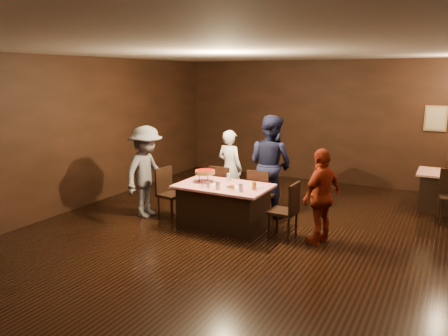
{
  "coord_description": "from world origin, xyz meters",
  "views": [
    {
      "loc": [
        2.58,
        -5.7,
        2.63
      ],
      "look_at": [
        -1.0,
        1.07,
        1.0
      ],
      "focal_mm": 35.0,
      "sensor_mm": 36.0,
      "label": 1
    }
  ],
  "objects_px": {
    "diner_grey_knit": "(146,172)",
    "pizza_stand": "(205,172)",
    "chair_far_left": "(223,189)",
    "diner_red_shirt": "(322,196)",
    "diner_white_jacket": "(230,168)",
    "diner_navy_hoodie": "(270,165)",
    "chair_end_left": "(171,194)",
    "chair_far_right": "(262,194)",
    "glass_back": "(229,177)",
    "plate_empty": "(256,186)",
    "glass_front_right": "(241,187)",
    "glass_amber": "(254,186)",
    "chair_end_right": "(283,210)",
    "main_table": "(224,206)",
    "glass_front_left": "(218,185)"
  },
  "relations": [
    {
      "from": "chair_end_right",
      "to": "glass_back",
      "type": "bearing_deg",
      "value": -102.81
    },
    {
      "from": "chair_far_right",
      "to": "glass_back",
      "type": "height_order",
      "value": "chair_far_right"
    },
    {
      "from": "main_table",
      "to": "chair_far_right",
      "type": "distance_m",
      "value": 0.85
    },
    {
      "from": "chair_far_right",
      "to": "glass_front_left",
      "type": "height_order",
      "value": "chair_far_right"
    },
    {
      "from": "plate_empty",
      "to": "glass_amber",
      "type": "xyz_separation_m",
      "value": [
        0.05,
        -0.2,
        0.06
      ]
    },
    {
      "from": "main_table",
      "to": "diner_navy_hoodie",
      "type": "height_order",
      "value": "diner_navy_hoodie"
    },
    {
      "from": "main_table",
      "to": "chair_far_right",
      "type": "height_order",
      "value": "chair_far_right"
    },
    {
      "from": "chair_end_right",
      "to": "glass_front_right",
      "type": "distance_m",
      "value": 0.79
    },
    {
      "from": "diner_red_shirt",
      "to": "glass_amber",
      "type": "xyz_separation_m",
      "value": [
        -1.1,
        -0.14,
        0.07
      ]
    },
    {
      "from": "diner_white_jacket",
      "to": "chair_end_left",
      "type": "bearing_deg",
      "value": 75.05
    },
    {
      "from": "chair_end_left",
      "to": "diner_navy_hoodie",
      "type": "height_order",
      "value": "diner_navy_hoodie"
    },
    {
      "from": "diner_navy_hoodie",
      "to": "glass_amber",
      "type": "relative_size",
      "value": 13.65
    },
    {
      "from": "plate_empty",
      "to": "glass_front_right",
      "type": "height_order",
      "value": "glass_front_right"
    },
    {
      "from": "diner_grey_knit",
      "to": "pizza_stand",
      "type": "relative_size",
      "value": 4.53
    },
    {
      "from": "diner_navy_hoodie",
      "to": "diner_red_shirt",
      "type": "bearing_deg",
      "value": 158.14
    },
    {
      "from": "diner_white_jacket",
      "to": "main_table",
      "type": "bearing_deg",
      "value": 123.41
    },
    {
      "from": "chair_far_right",
      "to": "diner_grey_knit",
      "type": "distance_m",
      "value": 2.2
    },
    {
      "from": "main_table",
      "to": "glass_front_left",
      "type": "distance_m",
      "value": 0.55
    },
    {
      "from": "plate_empty",
      "to": "glass_back",
      "type": "relative_size",
      "value": 1.79
    },
    {
      "from": "pizza_stand",
      "to": "glass_amber",
      "type": "height_order",
      "value": "pizza_stand"
    },
    {
      "from": "pizza_stand",
      "to": "glass_back",
      "type": "relative_size",
      "value": 2.71
    },
    {
      "from": "chair_far_right",
      "to": "pizza_stand",
      "type": "bearing_deg",
      "value": 41.33
    },
    {
      "from": "chair_far_right",
      "to": "plate_empty",
      "type": "distance_m",
      "value": 0.69
    },
    {
      "from": "diner_white_jacket",
      "to": "diner_navy_hoodie",
      "type": "distance_m",
      "value": 0.92
    },
    {
      "from": "chair_far_right",
      "to": "glass_front_right",
      "type": "distance_m",
      "value": 1.07
    },
    {
      "from": "diner_red_shirt",
      "to": "chair_far_left",
      "type": "bearing_deg",
      "value": -87.93
    },
    {
      "from": "chair_end_left",
      "to": "chair_end_right",
      "type": "relative_size",
      "value": 1.0
    },
    {
      "from": "chair_far_right",
      "to": "chair_end_left",
      "type": "bearing_deg",
      "value": 26.71
    },
    {
      "from": "diner_white_jacket",
      "to": "diner_navy_hoodie",
      "type": "height_order",
      "value": "diner_navy_hoodie"
    },
    {
      "from": "chair_far_left",
      "to": "chair_end_left",
      "type": "height_order",
      "value": "same"
    },
    {
      "from": "diner_grey_knit",
      "to": "diner_white_jacket",
      "type": "bearing_deg",
      "value": -41.03
    },
    {
      "from": "diner_navy_hoodie",
      "to": "glass_front_left",
      "type": "distance_m",
      "value": 1.51
    },
    {
      "from": "plate_empty",
      "to": "chair_far_right",
      "type": "bearing_deg",
      "value": 104.04
    },
    {
      "from": "glass_amber",
      "to": "glass_back",
      "type": "height_order",
      "value": "same"
    },
    {
      "from": "diner_white_jacket",
      "to": "plate_empty",
      "type": "xyz_separation_m",
      "value": [
        1.05,
        -1.07,
        -0.01
      ]
    },
    {
      "from": "glass_front_left",
      "to": "glass_front_right",
      "type": "height_order",
      "value": "same"
    },
    {
      "from": "glass_front_left",
      "to": "pizza_stand",
      "type": "bearing_deg",
      "value": 142.13
    },
    {
      "from": "pizza_stand",
      "to": "glass_amber",
      "type": "relative_size",
      "value": 2.71
    },
    {
      "from": "chair_far_left",
      "to": "diner_red_shirt",
      "type": "distance_m",
      "value": 2.22
    },
    {
      "from": "chair_far_left",
      "to": "chair_end_left",
      "type": "xyz_separation_m",
      "value": [
        -0.7,
        -0.75,
        0.0
      ]
    },
    {
      "from": "glass_front_right",
      "to": "glass_amber",
      "type": "bearing_deg",
      "value": 53.13
    },
    {
      "from": "chair_far_left",
      "to": "chair_end_right",
      "type": "relative_size",
      "value": 1.0
    },
    {
      "from": "chair_far_right",
      "to": "diner_navy_hoodie",
      "type": "xyz_separation_m",
      "value": [
        -0.0,
        0.42,
        0.48
      ]
    },
    {
      "from": "diner_red_shirt",
      "to": "pizza_stand",
      "type": "distance_m",
      "value": 2.11
    },
    {
      "from": "chair_end_left",
      "to": "glass_back",
      "type": "bearing_deg",
      "value": -65.53
    },
    {
      "from": "diner_navy_hoodie",
      "to": "glass_front_right",
      "type": "xyz_separation_m",
      "value": [
        0.05,
        -1.42,
        -0.12
      ]
    },
    {
      "from": "plate_empty",
      "to": "chair_end_left",
      "type": "bearing_deg",
      "value": -174.81
    },
    {
      "from": "chair_end_right",
      "to": "diner_navy_hoodie",
      "type": "height_order",
      "value": "diner_navy_hoodie"
    },
    {
      "from": "diner_navy_hoodie",
      "to": "plate_empty",
      "type": "bearing_deg",
      "value": 116.25
    },
    {
      "from": "chair_end_left",
      "to": "chair_end_right",
      "type": "height_order",
      "value": "same"
    }
  ]
}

